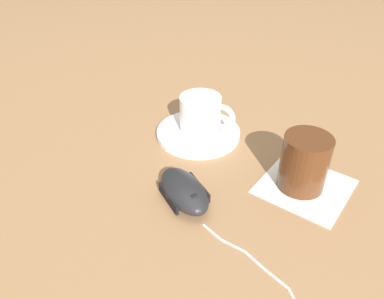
% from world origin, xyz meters
% --- Properties ---
extents(ground_plane, '(3.00, 3.00, 0.00)m').
position_xyz_m(ground_plane, '(0.00, 0.00, 0.00)').
color(ground_plane, olive).
extents(saucer, '(0.16, 0.16, 0.01)m').
position_xyz_m(saucer, '(-0.04, -0.12, 0.01)').
color(saucer, white).
rests_on(saucer, ground).
extents(coffee_cup, '(0.08, 0.10, 0.07)m').
position_xyz_m(coffee_cup, '(-0.05, -0.12, 0.05)').
color(coffee_cup, white).
rests_on(coffee_cup, saucer).
extents(computer_mouse, '(0.06, 0.11, 0.04)m').
position_xyz_m(computer_mouse, '(0.07, 0.02, 0.02)').
color(computer_mouse, black).
rests_on(computer_mouse, ground).
extents(mouse_cable, '(0.07, 0.21, 0.00)m').
position_xyz_m(mouse_cable, '(0.06, 0.20, 0.00)').
color(mouse_cable, white).
rests_on(mouse_cable, ground).
extents(napkin_under_glass, '(0.17, 0.17, 0.00)m').
position_xyz_m(napkin_under_glass, '(-0.11, 0.09, 0.00)').
color(napkin_under_glass, silver).
rests_on(napkin_under_glass, ground).
extents(drinking_glass, '(0.07, 0.07, 0.09)m').
position_xyz_m(drinking_glass, '(-0.10, 0.09, 0.05)').
color(drinking_glass, '#4C2814').
rests_on(drinking_glass, napkin_under_glass).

